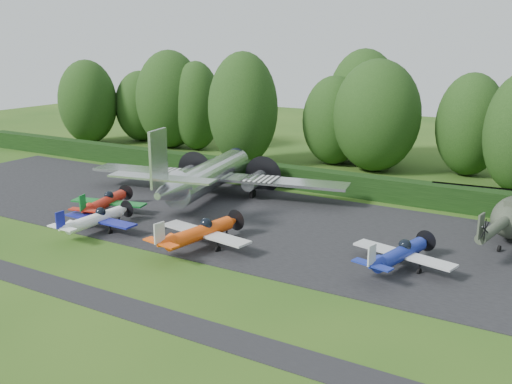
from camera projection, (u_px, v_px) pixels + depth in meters
The scene contains 18 objects.
ground at pixel (163, 262), 35.93m from camera, with size 160.00×160.00×0.00m, color #224A14.
apron at pixel (246, 220), 44.27m from camera, with size 70.00×18.00×0.01m, color black.
taxiway_verge at pixel (93, 298), 30.93m from camera, with size 70.00×2.00×0.00m, color black.
hedgerow at pixel (307, 189), 53.44m from camera, with size 90.00×1.60×2.00m, color black.
transport_plane at pixel (208, 175), 49.61m from camera, with size 24.00×18.40×7.69m.
light_plane_red at pixel (106, 202), 45.58m from camera, with size 6.32×6.64×2.43m.
light_plane_white at pixel (96, 219), 41.21m from camera, with size 6.29×6.61×2.42m.
light_plane_orange at pixel (200, 232), 37.94m from camera, with size 7.15×7.52×2.75m.
light_plane_blue at pixel (400, 254), 34.43m from camera, with size 6.52×6.86×2.51m.
tree_0 at pixel (170, 99), 72.86m from camera, with size 8.63×8.63×12.42m.
tree_2 at pixel (334, 121), 63.20m from camera, with size 7.05×7.05×9.85m.
tree_3 at pixel (377, 116), 59.64m from camera, with size 9.12×9.12×11.76m.
tree_5 at pixel (88, 102), 76.17m from camera, with size 7.67×7.67×11.11m.
tree_6 at pixel (141, 106), 78.11m from camera, with size 6.89×6.89×9.58m.
tree_9 at pixel (470, 125), 57.81m from camera, with size 6.87×6.87×10.49m.
tree_10 at pixel (243, 109), 62.38m from camera, with size 7.69×7.69×12.45m.
tree_11 at pixel (196, 106), 71.46m from camera, with size 6.21×6.21×11.11m.
tree_12 at pixel (363, 105), 64.97m from camera, with size 8.38×8.38×12.70m.
Camera 1 is at (22.03, -26.01, 13.52)m, focal length 40.00 mm.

